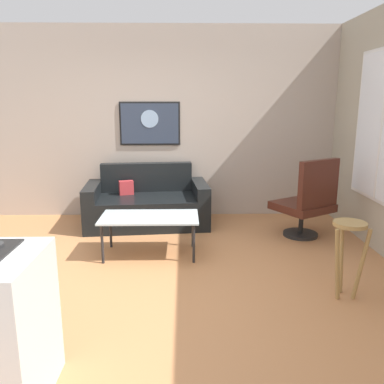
% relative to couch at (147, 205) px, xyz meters
% --- Properties ---
extents(ground, '(6.40, 6.40, 0.04)m').
position_rel_couch_xyz_m(ground, '(0.18, -1.91, -0.30)').
color(ground, '#B87949').
extents(back_wall, '(6.40, 0.05, 2.80)m').
position_rel_couch_xyz_m(back_wall, '(0.18, 0.52, 1.12)').
color(back_wall, '#AE9E90').
rests_on(back_wall, ground).
extents(couch, '(1.77, 1.04, 0.84)m').
position_rel_couch_xyz_m(couch, '(0.00, 0.00, 0.00)').
color(couch, black).
rests_on(couch, ground).
extents(coffee_table, '(1.10, 0.59, 0.46)m').
position_rel_couch_xyz_m(coffee_table, '(0.14, -1.17, 0.14)').
color(coffee_table, silver).
rests_on(coffee_table, ground).
extents(armchair, '(0.86, 0.85, 1.03)m').
position_rel_couch_xyz_m(armchair, '(2.10, -0.63, 0.21)').
color(armchair, black).
rests_on(armchair, ground).
extents(bar_stool, '(0.34, 0.33, 0.70)m').
position_rel_couch_xyz_m(bar_stool, '(1.97, -2.22, 0.24)').
color(bar_stool, '#9F7C46').
rests_on(bar_stool, ground).
extents(wall_painting, '(0.89, 0.03, 0.64)m').
position_rel_couch_xyz_m(wall_painting, '(0.03, 0.47, 1.12)').
color(wall_painting, black).
extents(window, '(0.03, 1.34, 1.74)m').
position_rel_couch_xyz_m(window, '(2.77, -1.01, 1.17)').
color(window, silver).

